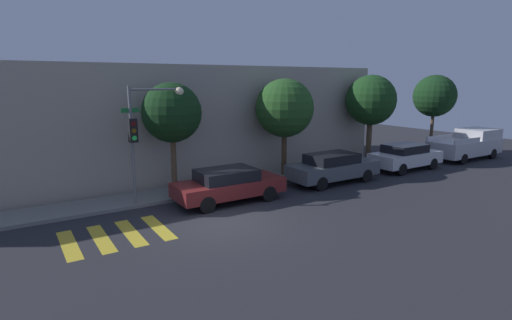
# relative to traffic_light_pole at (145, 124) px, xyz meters

# --- Properties ---
(ground_plane) EXTENTS (60.00, 60.00, 0.00)m
(ground_plane) POSITION_rel_traffic_light_pole_xyz_m (1.50, -3.37, -3.24)
(ground_plane) COLOR #28282D
(sidewalk) EXTENTS (26.00, 1.95, 0.14)m
(sidewalk) POSITION_rel_traffic_light_pole_xyz_m (1.50, 0.81, -3.17)
(sidewalk) COLOR slate
(sidewalk) RESTS_ON ground
(building_row) EXTENTS (26.00, 6.00, 5.61)m
(building_row) POSITION_rel_traffic_light_pole_xyz_m (1.50, 5.18, -0.44)
(building_row) COLOR #A89E8E
(building_row) RESTS_ON ground
(crosswalk) EXTENTS (3.22, 2.60, 0.00)m
(crosswalk) POSITION_rel_traffic_light_pole_xyz_m (-1.89, -2.57, -3.24)
(crosswalk) COLOR gold
(crosswalk) RESTS_ON ground
(traffic_light_pole) EXTENTS (2.51, 0.56, 4.70)m
(traffic_light_pole) POSITION_rel_traffic_light_pole_xyz_m (0.00, 0.00, 0.00)
(traffic_light_pole) COLOR slate
(traffic_light_pole) RESTS_ON ground
(sedan_near_corner) EXTENTS (4.50, 1.87, 1.37)m
(sedan_near_corner) POSITION_rel_traffic_light_pole_xyz_m (2.92, -1.27, -2.51)
(sedan_near_corner) COLOR maroon
(sedan_near_corner) RESTS_ON ground
(sedan_middle) EXTENTS (4.67, 1.78, 1.45)m
(sedan_middle) POSITION_rel_traffic_light_pole_xyz_m (8.66, -1.27, -2.47)
(sedan_middle) COLOR #4C5156
(sedan_middle) RESTS_ON ground
(sedan_far_end) EXTENTS (4.27, 1.82, 1.44)m
(sedan_far_end) POSITION_rel_traffic_light_pole_xyz_m (14.07, -1.27, -2.48)
(sedan_far_end) COLOR silver
(sedan_far_end) RESTS_ON ground
(pickup_truck) EXTENTS (5.25, 2.06, 1.84)m
(pickup_truck) POSITION_rel_traffic_light_pole_xyz_m (20.11, -1.27, -2.32)
(pickup_truck) COLOR #BCBCC1
(pickup_truck) RESTS_ON ground
(tree_near_corner) EXTENTS (2.53, 2.53, 4.83)m
(tree_near_corner) POSITION_rel_traffic_light_pole_xyz_m (1.46, 0.94, 0.30)
(tree_near_corner) COLOR brown
(tree_near_corner) RESTS_ON ground
(tree_midblock) EXTENTS (2.92, 2.92, 5.00)m
(tree_midblock) POSITION_rel_traffic_light_pole_xyz_m (7.34, 0.94, 0.28)
(tree_midblock) COLOR #4C3823
(tree_midblock) RESTS_ON ground
(tree_far_end) EXTENTS (2.89, 2.89, 5.22)m
(tree_far_end) POSITION_rel_traffic_light_pole_xyz_m (13.54, 0.94, 0.50)
(tree_far_end) COLOR brown
(tree_far_end) RESTS_ON ground
(tree_behind_truck) EXTENTS (2.73, 2.73, 5.25)m
(tree_behind_truck) POSITION_rel_traffic_light_pole_xyz_m (19.55, 0.94, 0.63)
(tree_behind_truck) COLOR brown
(tree_behind_truck) RESTS_ON ground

